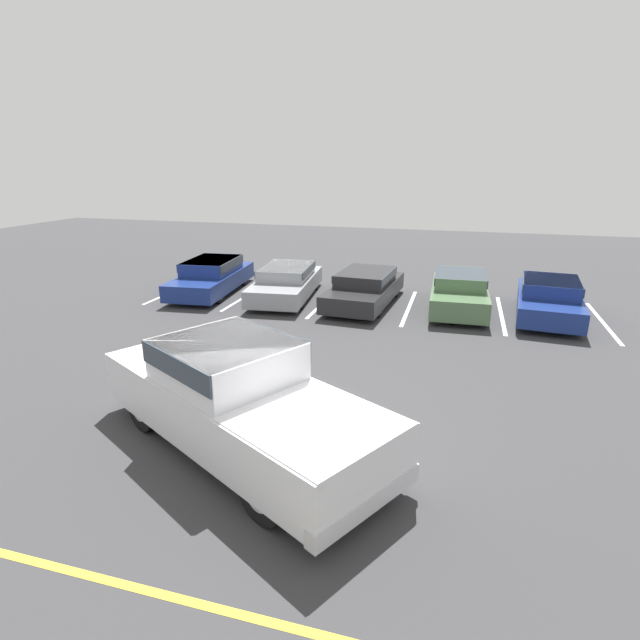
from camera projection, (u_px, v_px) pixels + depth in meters
ground_plane at (258, 434)px, 9.11m from camera, size 60.00×60.00×0.00m
stall_stripe_a at (177, 290)px, 19.37m from camera, size 0.12×4.43×0.01m
stall_stripe_b at (248, 295)px, 18.59m from camera, size 0.12×4.43×0.01m
stall_stripe_c at (325, 301)px, 17.81m from camera, size 0.12×4.43×0.01m
stall_stripe_d at (409, 307)px, 17.04m from camera, size 0.12×4.43×0.01m
stall_stripe_e at (501, 314)px, 16.26m from camera, size 0.12×4.43×0.01m
stall_stripe_f at (603, 322)px, 15.48m from camera, size 0.12×4.43×0.01m
aisle_stripe_foreground at (130, 586)px, 5.84m from camera, size 8.65×0.12×0.01m
pickup_truck at (239, 398)px, 8.42m from camera, size 6.14×4.71×1.88m
parked_sedan_a at (212, 275)px, 18.83m from camera, size 2.25×4.85×1.26m
parked_sedan_b at (286, 281)px, 18.08m from camera, size 2.31×4.78×1.17m
parked_sedan_c at (365, 287)px, 17.26m from camera, size 2.18×4.70×1.17m
parked_sedan_d at (459, 290)px, 16.58m from camera, size 1.87×4.29×1.25m
parked_sedan_e at (549, 297)px, 15.72m from camera, size 2.24×4.40×1.24m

